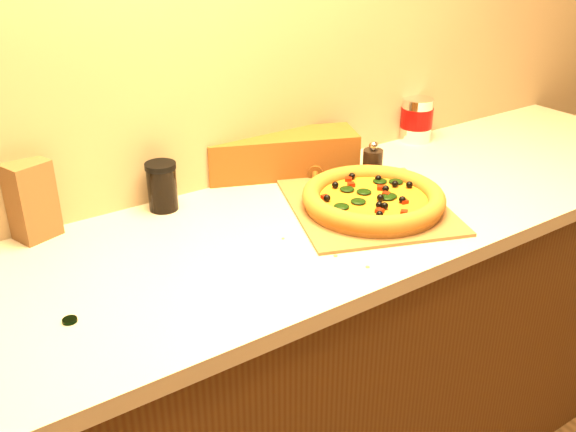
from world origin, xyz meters
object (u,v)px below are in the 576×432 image
object	(u,v)px
pizza_peel	(365,203)
coffee_canister	(417,119)
rolling_pin	(315,160)
dark_jar	(162,186)
pepper_grinder	(373,162)
pizza	(373,199)

from	to	relation	value
pizza_peel	coffee_canister	size ratio (longest dim) A/B	4.41
rolling_pin	dark_jar	distance (m)	0.50
pizza_peel	rolling_pin	distance (m)	0.30
rolling_pin	coffee_canister	bearing A→B (deg)	0.38
pepper_grinder	rolling_pin	bearing A→B (deg)	120.23
pizza_peel	coffee_canister	world-z (taller)	coffee_canister
pizza_peel	dark_jar	distance (m)	0.53
pepper_grinder	dark_jar	xyz separation A→B (m)	(-0.59, 0.14, 0.02)
pizza_peel	coffee_canister	xyz separation A→B (m)	(0.47, 0.30, 0.07)
pizza	pepper_grinder	size ratio (longest dim) A/B	3.39
coffee_canister	dark_jar	size ratio (longest dim) A/B	1.12
coffee_canister	dark_jar	bearing A→B (deg)	-178.80
pizza	rolling_pin	bearing A→B (deg)	80.32
pizza_peel	pepper_grinder	world-z (taller)	pepper_grinder
pepper_grinder	dark_jar	bearing A→B (deg)	166.64
pepper_grinder	rolling_pin	xyz separation A→B (m)	(-0.09, 0.16, -0.02)
pepper_grinder	rolling_pin	world-z (taller)	pepper_grinder
pepper_grinder	coffee_canister	size ratio (longest dim) A/B	0.76
rolling_pin	dark_jar	world-z (taller)	dark_jar
pizza_peel	rolling_pin	size ratio (longest dim) A/B	2.32
pepper_grinder	coffee_canister	world-z (taller)	coffee_canister
pizza_peel	rolling_pin	xyz separation A→B (m)	(0.05, 0.29, 0.02)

